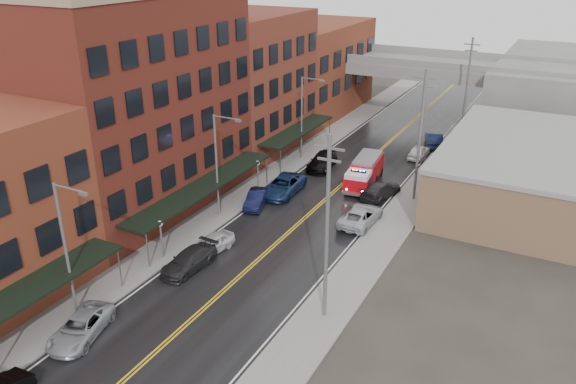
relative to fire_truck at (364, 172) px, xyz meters
The scene contains 33 objects.
road 6.61m from the fire_truck, 106.96° to the right, with size 11.00×160.00×0.02m, color black.
sidewalk_left 11.15m from the fire_truck, 146.06° to the right, with size 3.00×160.00×0.15m, color slate.
sidewalk_right 8.32m from the fire_truck, 48.78° to the right, with size 3.00×160.00×0.15m, color slate.
curb_left 9.84m from the fire_truck, 140.64° to the right, with size 0.30×160.00×0.15m, color gray.
curb_right 7.36m from the fire_truck, 58.66° to the right, with size 0.30×160.00×0.15m, color gray.
brick_building_b 21.49m from the fire_truck, 139.04° to the right, with size 9.00×20.00×18.00m, color #582217.
brick_building_c 16.92m from the fire_truck, 164.12° to the left, with size 9.00×15.00×15.00m, color maroon.
brick_building_far 26.98m from the fire_truck, 124.84° to the left, with size 9.00×20.00×12.00m, color brown.
tan_building 14.66m from the fire_truck, 15.14° to the left, with size 14.00×22.00×5.00m, color brown.
right_far_block 37.55m from the fire_truck, 64.52° to the left, with size 18.00×30.00×8.00m, color slate.
awning_0 33.56m from the fire_truck, 106.24° to the right, with size 2.60×16.00×3.09m.
awning_1 16.25m from the fire_truck, 125.43° to the right, with size 2.60×18.00×3.09m.
awning_2 10.44m from the fire_truck, 155.26° to the left, with size 2.60×13.00×3.09m.
globe_lamp_1 21.83m from the fire_truck, 112.32° to the right, with size 0.44×0.44×3.12m.
globe_lamp_2 10.38m from the fire_truck, 143.28° to the right, with size 0.44×0.44×3.12m.
street_lamp_0 29.66m from the fire_truck, 106.66° to the right, with size 2.64×0.22×9.00m.
street_lamp_1 15.29m from the fire_truck, 124.70° to the right, with size 2.64×0.22×9.00m.
street_lamp_2 10.00m from the fire_truck, 155.64° to the left, with size 2.64×0.22×9.00m.
utility_pole_0 22.38m from the fire_truck, 75.91° to the right, with size 1.80×0.24×12.00m.
utility_pole_1 7.32m from the fire_truck, 12.53° to the right, with size 1.80×0.24×12.00m.
utility_pole_2 20.16m from the fire_truck, 74.23° to the left, with size 1.80×0.24×12.00m.
overpass 26.29m from the fire_truck, 94.18° to the left, with size 40.00×10.00×7.50m.
fire_truck is the anchor object (origin of this frame).
parked_car_left_2 30.44m from the fire_truck, 102.68° to the right, with size 2.25×4.87×1.35m, color #98999F.
parked_car_left_3 21.25m from the fire_truck, 105.38° to the right, with size 1.99×4.90×1.42m, color black.
parked_car_left_4 18.58m from the fire_truck, 107.59° to the right, with size 1.63×4.05×1.38m, color silver.
parked_car_left_5 11.29m from the fire_truck, 127.13° to the right, with size 1.49×4.26×1.40m, color black.
parked_car_left_6 8.11m from the fire_truck, 137.34° to the right, with size 2.70×5.86×1.63m, color navy.
parked_car_left_7 5.98m from the fire_truck, 157.32° to the left, with size 2.18×5.37×1.56m, color black.
parked_car_right_0 8.46m from the fire_truck, 71.20° to the right, with size 2.48×5.38×1.50m, color #B0B4B9.
parked_car_right_1 3.18m from the fire_truck, 39.68° to the right, with size 2.03×5.00×1.45m, color black.
parked_car_right_2 10.38m from the fire_truck, 75.31° to the left, with size 1.66×4.14×1.41m, color silver.
parked_car_right_3 14.95m from the fire_truck, 77.97° to the left, with size 1.78×5.10×1.68m, color black.
Camera 1 is at (18.68, -11.89, 21.36)m, focal length 35.00 mm.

